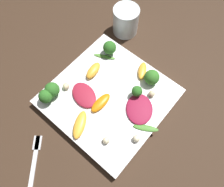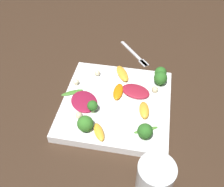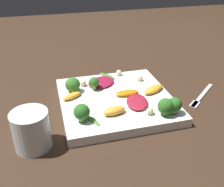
# 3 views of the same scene
# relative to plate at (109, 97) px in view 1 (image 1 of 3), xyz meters

# --- Properties ---
(ground_plane) EXTENTS (2.40, 2.40, 0.00)m
(ground_plane) POSITION_rel_plate_xyz_m (0.00, 0.00, -0.01)
(ground_plane) COLOR #382619
(plate) EXTENTS (0.31, 0.31, 0.03)m
(plate) POSITION_rel_plate_xyz_m (0.00, 0.00, 0.00)
(plate) COLOR white
(plate) RESTS_ON ground_plane
(drinking_glass) EXTENTS (0.08, 0.08, 0.09)m
(drinking_glass) POSITION_rel_plate_xyz_m (-0.23, -0.12, 0.03)
(drinking_glass) COLOR white
(drinking_glass) RESTS_ON ground_plane
(fork) EXTENTS (0.14, 0.12, 0.01)m
(fork) POSITION_rel_plate_xyz_m (0.25, -0.03, -0.01)
(fork) COLOR silver
(fork) RESTS_ON ground_plane
(radicchio_leaf_0) EXTENTS (0.11, 0.11, 0.01)m
(radicchio_leaf_0) POSITION_rel_plate_xyz_m (-0.02, 0.09, 0.02)
(radicchio_leaf_0) COLOR maroon
(radicchio_leaf_0) RESTS_ON plate
(radicchio_leaf_1) EXTENTS (0.08, 0.10, 0.01)m
(radicchio_leaf_1) POSITION_rel_plate_xyz_m (0.05, -0.05, 0.02)
(radicchio_leaf_1) COLOR maroon
(radicchio_leaf_1) RESTS_ON plate
(orange_segment_0) EXTENTS (0.07, 0.03, 0.01)m
(orange_segment_0) POSITION_rel_plate_xyz_m (0.03, -0.00, 0.02)
(orange_segment_0) COLOR orange
(orange_segment_0) RESTS_ON plate
(orange_segment_1) EXTENTS (0.06, 0.05, 0.01)m
(orange_segment_1) POSITION_rel_plate_xyz_m (-0.12, 0.02, 0.02)
(orange_segment_1) COLOR #FCAD33
(orange_segment_1) RESTS_ON plate
(orange_segment_2) EXTENTS (0.06, 0.04, 0.02)m
(orange_segment_2) POSITION_rel_plate_xyz_m (-0.03, -0.08, 0.02)
(orange_segment_2) COLOR #FCAD33
(orange_segment_2) RESTS_ON plate
(orange_segment_3) EXTENTS (0.08, 0.06, 0.02)m
(orange_segment_3) POSITION_rel_plate_xyz_m (0.11, 0.00, 0.02)
(orange_segment_3) COLOR #FCAD33
(orange_segment_3) RESTS_ON plate
(broccoli_floret_0) EXTENTS (0.04, 0.04, 0.04)m
(broccoli_floret_0) POSITION_rel_plate_xyz_m (-0.11, 0.06, 0.03)
(broccoli_floret_0) COLOR #7A9E51
(broccoli_floret_0) RESTS_ON plate
(broccoli_floret_1) EXTENTS (0.04, 0.04, 0.05)m
(broccoli_floret_1) POSITION_rel_plate_xyz_m (-0.11, -0.09, 0.04)
(broccoli_floret_1) COLOR #84AD5B
(broccoli_floret_1) RESTS_ON plate
(broccoli_floret_2) EXTENTS (0.04, 0.04, 0.04)m
(broccoli_floret_2) POSITION_rel_plate_xyz_m (0.12, -0.12, 0.04)
(broccoli_floret_2) COLOR #84AD5B
(broccoli_floret_2) RESTS_ON plate
(broccoli_floret_3) EXTENTS (0.03, 0.03, 0.04)m
(broccoli_floret_3) POSITION_rel_plate_xyz_m (-0.05, 0.06, 0.04)
(broccoli_floret_3) COLOR #84AD5B
(broccoli_floret_3) RESTS_ON plate
(broccoli_floret_4) EXTENTS (0.04, 0.04, 0.05)m
(broccoli_floret_4) POSITION_rel_plate_xyz_m (0.09, -0.12, 0.04)
(broccoli_floret_4) COLOR #84AD5B
(broccoli_floret_4) RESTS_ON plate
(arugula_sprig_0) EXTENTS (0.04, 0.06, 0.00)m
(arugula_sprig_0) POSITION_rel_plate_xyz_m (-0.09, -0.09, 0.01)
(arugula_sprig_0) COLOR #518E33
(arugula_sprig_0) RESTS_ON plate
(arugula_sprig_1) EXTENTS (0.05, 0.07, 0.00)m
(arugula_sprig_1) POSITION_rel_plate_xyz_m (0.01, 0.13, 0.02)
(arugula_sprig_1) COLOR #47842D
(arugula_sprig_1) RESTS_ON plate
(macadamia_nut_0) EXTENTS (0.02, 0.02, 0.02)m
(macadamia_nut_0) POSITION_rel_plate_xyz_m (-0.08, 0.09, 0.02)
(macadamia_nut_0) COLOR beige
(macadamia_nut_0) RESTS_ON plate
(macadamia_nut_1) EXTENTS (0.02, 0.02, 0.02)m
(macadamia_nut_1) POSITION_rel_plate_xyz_m (0.05, 0.13, 0.02)
(macadamia_nut_1) COLOR beige
(macadamia_nut_1) RESTS_ON plate
(macadamia_nut_2) EXTENTS (0.02, 0.02, 0.02)m
(macadamia_nut_2) POSITION_rel_plate_xyz_m (0.10, 0.08, 0.02)
(macadamia_nut_2) COLOR beige
(macadamia_nut_2) RESTS_ON plate
(macadamia_nut_3) EXTENTS (0.02, 0.02, 0.02)m
(macadamia_nut_3) POSITION_rel_plate_xyz_m (0.06, -0.11, 0.02)
(macadamia_nut_3) COLOR beige
(macadamia_nut_3) RESTS_ON plate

